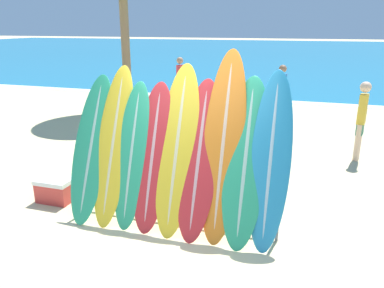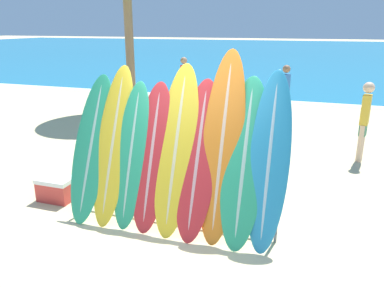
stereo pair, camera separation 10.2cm
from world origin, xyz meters
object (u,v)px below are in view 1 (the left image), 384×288
surfboard_slot_4 (177,149)px  cooler_box (56,190)px  person_near_water (361,118)px  person_mid_beach (180,80)px  surfboard_slot_8 (271,161)px  person_far_right (213,118)px  surfboard_rack (175,192)px  person_far_left (281,91)px  surfboard_slot_5 (199,159)px  surfboard_slot_1 (114,145)px  surfboard_slot_2 (132,155)px  surfboard_slot_0 (92,148)px  surfboard_slot_7 (245,162)px  surfboard_slot_3 (153,157)px  surfboard_slot_6 (223,146)px

surfboard_slot_4 → cooler_box: 2.38m
person_near_water → person_mid_beach: 6.84m
surfboard_slot_8 → person_far_right: bearing=116.3°
surfboard_rack → surfboard_slot_4: (0.02, 0.05, 0.62)m
cooler_box → person_near_water: bearing=36.5°
person_far_left → surfboard_slot_5: bearing=-150.6°
surfboard_slot_1 → person_near_water: bearing=45.0°
surfboard_slot_2 → person_mid_beach: bearing=104.4°
person_far_left → person_mid_beach: bearing=105.8°
surfboard_slot_1 → surfboard_slot_4: surfboard_slot_4 is taller
surfboard_slot_0 → surfboard_slot_7: (2.30, 0.01, 0.04)m
surfboard_slot_1 → person_far_left: 6.93m
surfboard_slot_1 → person_far_left: (1.87, 6.67, -0.20)m
surfboard_slot_1 → surfboard_slot_3: surfboard_slot_1 is taller
person_far_left → cooler_box: 7.29m
surfboard_slot_5 → cooler_box: (-2.50, 0.12, -0.85)m
surfboard_slot_7 → cooler_box: size_ratio=3.71×
cooler_box → surfboard_slot_4: bearing=-2.3°
surfboard_slot_1 → surfboard_slot_6: surfboard_slot_6 is taller
surfboard_slot_8 → person_mid_beach: (-3.97, 7.88, -0.18)m
surfboard_slot_5 → person_mid_beach: 8.45m
surfboard_slot_6 → person_near_water: 4.30m
surfboard_rack → surfboard_slot_3: (-0.33, -0.00, 0.49)m
surfboard_rack → person_far_right: bearing=94.8°
surfboard_rack → surfboard_slot_3: bearing=-179.6°
cooler_box → surfboard_slot_0: bearing=-8.4°
surfboard_slot_1 → surfboard_slot_2: surfboard_slot_1 is taller
surfboard_slot_0 → cooler_box: (-0.83, 0.12, -0.85)m
surfboard_slot_0 → surfboard_slot_1: (0.36, 0.02, 0.07)m
surfboard_slot_0 → person_far_right: bearing=71.6°
surfboard_slot_0 → person_mid_beach: size_ratio=1.21×
surfboard_rack → surfboard_slot_8: 1.44m
surfboard_slot_2 → surfboard_slot_3: surfboard_slot_3 is taller
surfboard_slot_0 → surfboard_slot_2: bearing=-2.1°
surfboard_slot_1 → cooler_box: surfboard_slot_1 is taller
person_mid_beach → cooler_box: 7.82m
surfboard_slot_6 → person_mid_beach: surfboard_slot_6 is taller
surfboard_slot_2 → cooler_box: 1.72m
person_mid_beach → cooler_box: person_mid_beach is taller
person_far_right → cooler_box: bearing=-93.7°
surfboard_slot_6 → person_far_left: (0.25, 6.62, -0.33)m
surfboard_rack → surfboard_slot_5: (0.34, 0.01, 0.53)m
surfboard_slot_6 → surfboard_slot_5: bearing=-167.1°
person_far_right → cooler_box: (-1.89, -3.06, -0.65)m
surfboard_slot_4 → surfboard_slot_5: (0.32, -0.03, -0.10)m
person_far_left → surfboard_slot_7: bearing=-145.2°
surfboard_slot_1 → surfboard_slot_3: 0.64m
surfboard_rack → person_near_water: bearing=53.6°
surfboard_slot_2 → person_near_water: size_ratio=1.20×
surfboard_slot_3 → person_far_left: bearing=79.5°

